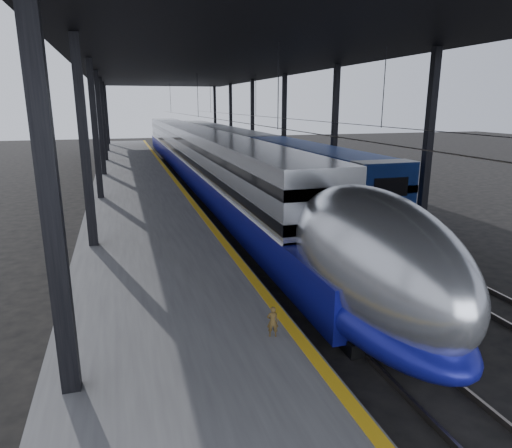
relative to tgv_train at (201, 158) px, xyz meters
name	(u,v)px	position (x,y,z in m)	size (l,w,h in m)	color
ground	(269,300)	(-2.00, -24.54, -2.07)	(160.00, 160.00, 0.00)	black
platform	(137,189)	(-5.50, -4.54, -1.57)	(6.00, 80.00, 1.00)	#4C4C4F
yellow_strip	(175,181)	(-2.70, -4.54, -1.07)	(0.30, 80.00, 0.01)	gold
rails	(243,189)	(2.50, -4.54, -1.99)	(6.52, 80.00, 0.16)	slate
canopy	(207,66)	(-0.10, -4.54, 7.04)	(18.00, 75.00, 9.47)	black
tgv_train	(201,158)	(0.00, 0.00, 0.00)	(3.10, 65.20, 4.44)	#AFB1B6
second_train	(238,150)	(5.00, 6.64, -0.06)	(2.89, 56.05, 3.98)	navy
child	(273,321)	(-3.29, -28.69, -0.68)	(0.29, 0.19, 0.78)	#4D3A19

